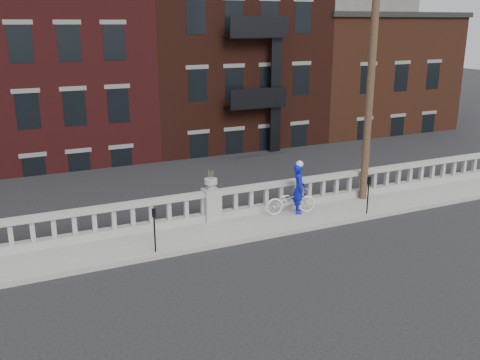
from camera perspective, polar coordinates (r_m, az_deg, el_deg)
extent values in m
plane|color=black|center=(15.35, 2.63, -9.47)|extent=(120.00, 120.00, 0.00)
cube|color=gray|center=(17.80, -1.89, -5.43)|extent=(32.00, 2.20, 0.15)
cube|color=gray|center=(18.55, -3.06, -3.86)|extent=(28.00, 0.34, 0.25)
cube|color=gray|center=(18.28, -3.10, -1.43)|extent=(28.00, 0.34, 0.16)
cube|color=gray|center=(18.40, -3.09, -2.62)|extent=(0.55, 0.55, 1.10)
cylinder|color=gray|center=(18.20, -3.12, -0.69)|extent=(0.24, 0.24, 0.20)
cylinder|color=gray|center=(18.15, -3.12, -0.14)|extent=(0.44, 0.44, 0.18)
cube|color=#605E59|center=(19.94, -3.33, -10.84)|extent=(36.00, 0.50, 5.15)
cube|color=black|center=(40.49, -14.83, -1.28)|extent=(80.00, 44.00, 0.50)
cube|color=#595651|center=(23.24, -11.84, -8.60)|extent=(16.00, 7.00, 4.00)
cube|color=#595651|center=(53.45, 7.25, 13.43)|extent=(14.00, 14.00, 18.00)
cube|color=#471414|center=(32.57, -20.70, 7.10)|extent=(10.00, 14.00, 14.00)
cube|color=black|center=(34.71, -3.99, 9.87)|extent=(10.00, 14.00, 15.50)
cube|color=#4F2617|center=(39.64, 9.78, 7.95)|extent=(10.00, 14.00, 12.00)
cube|color=black|center=(39.23, 10.23, 16.86)|extent=(10.30, 14.30, 0.30)
cylinder|color=#422D1E|center=(20.32, 13.86, 11.60)|extent=(0.28, 0.28, 10.00)
cylinder|color=black|center=(16.04, -9.08, -5.76)|extent=(0.05, 0.05, 1.10)
cube|color=black|center=(15.80, -9.19, -3.47)|extent=(0.10, 0.08, 0.26)
cube|color=black|center=(15.74, -9.15, -3.39)|extent=(0.06, 0.01, 0.08)
cylinder|color=black|center=(19.49, 13.46, -1.96)|extent=(0.05, 0.05, 1.10)
cube|color=black|center=(19.29, 13.60, -0.05)|extent=(0.10, 0.08, 0.26)
cube|color=black|center=(19.25, 13.69, 0.03)|extent=(0.06, 0.01, 0.08)
imported|color=silver|center=(19.06, 5.43, -2.20)|extent=(1.93, 0.96, 0.97)
imported|color=#0B12AE|center=(19.07, 6.29, -0.89)|extent=(0.66, 0.78, 1.81)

